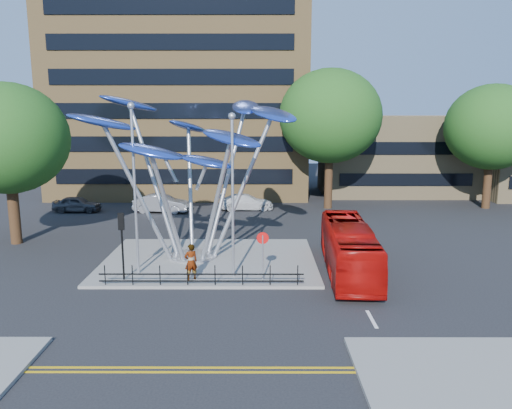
{
  "coord_description": "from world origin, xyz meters",
  "views": [
    {
      "loc": [
        1.73,
        -21.5,
        8.55
      ],
      "look_at": [
        1.66,
        4.0,
        3.72
      ],
      "focal_mm": 35.0,
      "sensor_mm": 36.0,
      "label": 1
    }
  ],
  "objects_px": {
    "parked_car_mid": "(162,203)",
    "red_bus": "(349,248)",
    "tree_right": "(330,116)",
    "leaf_sculpture": "(190,141)",
    "street_lamp_right": "(233,181)",
    "traffic_light_island": "(122,232)",
    "tree_left": "(7,139)",
    "no_entry_sign_island": "(263,248)",
    "parked_car_right": "(246,202)",
    "parked_car_left": "(77,204)",
    "tree_far": "(492,127)",
    "street_lamp_left": "(134,175)",
    "pedestrian": "(191,262)"
  },
  "relations": [
    {
      "from": "parked_car_left",
      "to": "parked_car_mid",
      "type": "xyz_separation_m",
      "value": [
        7.25,
        -0.15,
        0.09
      ]
    },
    {
      "from": "street_lamp_left",
      "to": "parked_car_right",
      "type": "distance_m",
      "value": 19.04
    },
    {
      "from": "tree_right",
      "to": "red_bus",
      "type": "bearing_deg",
      "value": -94.48
    },
    {
      "from": "tree_far",
      "to": "traffic_light_island",
      "type": "bearing_deg",
      "value": -144.16
    },
    {
      "from": "tree_far",
      "to": "street_lamp_left",
      "type": "xyz_separation_m",
      "value": [
        -26.5,
        -18.5,
        -1.75
      ]
    },
    {
      "from": "street_lamp_left",
      "to": "parked_car_mid",
      "type": "distance_m",
      "value": 17.28
    },
    {
      "from": "no_entry_sign_island",
      "to": "parked_car_mid",
      "type": "relative_size",
      "value": 0.52
    },
    {
      "from": "street_lamp_right",
      "to": "tree_right",
      "type": "bearing_deg",
      "value": 68.46
    },
    {
      "from": "traffic_light_island",
      "to": "parked_car_right",
      "type": "distance_m",
      "value": 19.66
    },
    {
      "from": "tree_right",
      "to": "parked_car_left",
      "type": "bearing_deg",
      "value": -175.26
    },
    {
      "from": "red_bus",
      "to": "tree_right",
      "type": "bearing_deg",
      "value": 88.69
    },
    {
      "from": "street_lamp_right",
      "to": "street_lamp_left",
      "type": "bearing_deg",
      "value": 174.29
    },
    {
      "from": "street_lamp_right",
      "to": "traffic_light_island",
      "type": "height_order",
      "value": "street_lamp_right"
    },
    {
      "from": "parked_car_left",
      "to": "parked_car_right",
      "type": "xyz_separation_m",
      "value": [
        14.4,
        0.99,
        0.01
      ]
    },
    {
      "from": "traffic_light_island",
      "to": "parked_car_right",
      "type": "xyz_separation_m",
      "value": [
        5.75,
        18.7,
        -1.93
      ]
    },
    {
      "from": "tree_right",
      "to": "parked_car_mid",
      "type": "xyz_separation_m",
      "value": [
        -14.4,
        -1.95,
        -7.27
      ]
    },
    {
      "from": "tree_right",
      "to": "parked_car_left",
      "type": "distance_m",
      "value": 22.94
    },
    {
      "from": "tree_far",
      "to": "red_bus",
      "type": "xyz_separation_m",
      "value": [
        -15.4,
        -17.86,
        -5.77
      ]
    },
    {
      "from": "tree_left",
      "to": "parked_car_left",
      "type": "bearing_deg",
      "value": 88.05
    },
    {
      "from": "tree_left",
      "to": "street_lamp_left",
      "type": "height_order",
      "value": "tree_left"
    },
    {
      "from": "tree_left",
      "to": "no_entry_sign_island",
      "type": "bearing_deg",
      "value": -25.07
    },
    {
      "from": "tree_far",
      "to": "leaf_sculpture",
      "type": "height_order",
      "value": "tree_far"
    },
    {
      "from": "tree_left",
      "to": "red_bus",
      "type": "height_order",
      "value": "tree_left"
    },
    {
      "from": "leaf_sculpture",
      "to": "no_entry_sign_island",
      "type": "bearing_deg",
      "value": -45.67
    },
    {
      "from": "tree_right",
      "to": "traffic_light_island",
      "type": "height_order",
      "value": "tree_right"
    },
    {
      "from": "traffic_light_island",
      "to": "red_bus",
      "type": "height_order",
      "value": "traffic_light_island"
    },
    {
      "from": "leaf_sculpture",
      "to": "parked_car_right",
      "type": "xyz_separation_m",
      "value": [
        2.82,
        14.52,
        -6.18
      ]
    },
    {
      "from": "tree_right",
      "to": "leaf_sculpture",
      "type": "bearing_deg",
      "value": -123.31
    },
    {
      "from": "traffic_light_island",
      "to": "parked_car_left",
      "type": "height_order",
      "value": "traffic_light_island"
    },
    {
      "from": "tree_left",
      "to": "parked_car_right",
      "type": "relative_size",
      "value": 2.18
    },
    {
      "from": "tree_right",
      "to": "parked_car_right",
      "type": "relative_size",
      "value": 2.56
    },
    {
      "from": "tree_right",
      "to": "parked_car_left",
      "type": "relative_size",
      "value": 3.05
    },
    {
      "from": "tree_right",
      "to": "parked_car_right",
      "type": "height_order",
      "value": "tree_right"
    },
    {
      "from": "pedestrian",
      "to": "tree_right",
      "type": "bearing_deg",
      "value": -143.19
    },
    {
      "from": "tree_far",
      "to": "pedestrian",
      "type": "xyz_separation_m",
      "value": [
        -23.6,
        -19.5,
        -6.02
      ]
    },
    {
      "from": "tree_far",
      "to": "red_bus",
      "type": "height_order",
      "value": "tree_far"
    },
    {
      "from": "street_lamp_right",
      "to": "pedestrian",
      "type": "bearing_deg",
      "value": -166.6
    },
    {
      "from": "tree_left",
      "to": "pedestrian",
      "type": "relative_size",
      "value": 5.54
    },
    {
      "from": "no_entry_sign_island",
      "to": "parked_car_left",
      "type": "relative_size",
      "value": 0.62
    },
    {
      "from": "parked_car_mid",
      "to": "no_entry_sign_island",
      "type": "bearing_deg",
      "value": -148.29
    },
    {
      "from": "tree_right",
      "to": "pedestrian",
      "type": "xyz_separation_m",
      "value": [
        -9.6,
        -19.5,
        -6.96
      ]
    },
    {
      "from": "tree_right",
      "to": "no_entry_sign_island",
      "type": "bearing_deg",
      "value": -107.12
    },
    {
      "from": "pedestrian",
      "to": "parked_car_left",
      "type": "distance_m",
      "value": 21.42
    },
    {
      "from": "red_bus",
      "to": "tree_far",
      "type": "bearing_deg",
      "value": 52.4
    },
    {
      "from": "street_lamp_right",
      "to": "red_bus",
      "type": "height_order",
      "value": "street_lamp_right"
    },
    {
      "from": "parked_car_mid",
      "to": "red_bus",
      "type": "bearing_deg",
      "value": -134.65
    },
    {
      "from": "tree_far",
      "to": "traffic_light_island",
      "type": "xyz_separation_m",
      "value": [
        -27.0,
        -19.5,
        -4.49
      ]
    },
    {
      "from": "no_entry_sign_island",
      "to": "parked_car_left",
      "type": "distance_m",
      "value": 23.65
    },
    {
      "from": "tree_far",
      "to": "pedestrian",
      "type": "distance_m",
      "value": 31.2
    },
    {
      "from": "parked_car_right",
      "to": "tree_left",
      "type": "bearing_deg",
      "value": 123.39
    }
  ]
}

